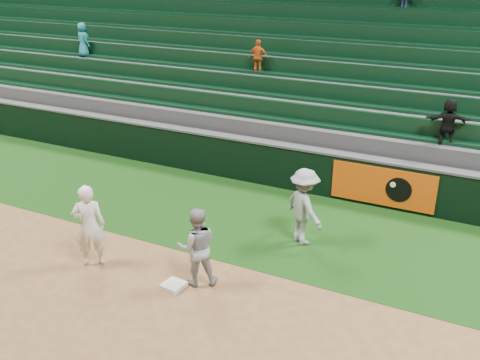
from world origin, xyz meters
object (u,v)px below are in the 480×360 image
at_px(first_base, 174,285).
at_px(first_baseman, 89,226).
at_px(baserunner, 197,247).
at_px(base_coach, 304,207).

bearing_deg(first_base, first_baseman, -179.94).
distance_m(first_baseman, baserunner, 2.36).
bearing_deg(first_baseman, first_base, 143.10).
relative_size(first_base, baserunner, 0.25).
relative_size(baserunner, base_coach, 0.92).
relative_size(first_base, base_coach, 0.23).
height_order(first_baseman, base_coach, first_baseman).
height_order(first_base, baserunner, baserunner).
bearing_deg(first_baseman, baserunner, 151.93).
height_order(baserunner, base_coach, base_coach).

